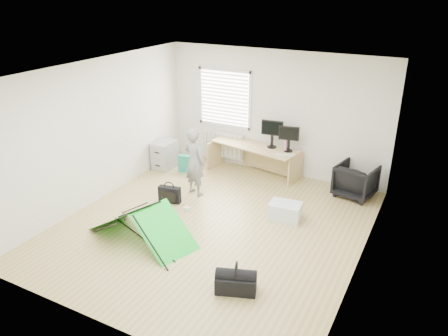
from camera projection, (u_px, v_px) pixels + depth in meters
The scene contains 18 objects.
ground at pixel (213, 225), 7.71m from camera, with size 5.50×5.50×0.00m, color tan.
back_wall at pixel (275, 113), 9.42m from camera, with size 5.00×0.02×2.70m, color silver.
window at pixel (225, 98), 9.82m from camera, with size 1.20×0.06×1.20m, color silver.
radiator at pixel (224, 145), 10.22m from camera, with size 1.00×0.12×0.60m, color silver.
desk at pixel (254, 160), 9.65m from camera, with size 1.96×0.63×0.67m, color tan.
filing_cabinet at pixel (165, 155), 9.97m from camera, with size 0.41×0.55×0.64m, color #A1A3A6.
monitor_left at pixel (272, 138), 9.33m from camera, with size 0.47×0.10×0.45m, color black.
monitor_right at pixel (289, 142), 9.13m from camera, with size 0.42×0.09×0.41m, color black.
keyboard at pixel (285, 155), 9.00m from camera, with size 0.39×0.13×0.02m, color beige.
thermos at pixel (285, 145), 9.18m from camera, with size 0.07×0.07×0.25m, color pink.
office_chair at pixel (356, 181), 8.65m from camera, with size 0.71×0.73×0.67m, color black.
person at pixel (195, 162), 8.61m from camera, with size 0.51×0.33×1.39m, color gray.
kite at pixel (142, 224), 7.20m from camera, with size 1.83×0.80×0.57m, color #12C627, non-canonical shape.
storage_crate at pixel (285, 211), 7.86m from camera, with size 0.56×0.39×0.31m, color silver.
tote_bag at pixel (186, 164), 9.81m from camera, with size 0.33×0.15×0.40m, color #1C816D.
laptop_bag at pixel (170, 194), 8.46m from camera, with size 0.43×0.13×0.32m, color black.
white_box at pixel (187, 209), 8.15m from camera, with size 0.09×0.09×0.09m, color silver.
duffel_bag at pixel (236, 284), 6.03m from camera, with size 0.56×0.29×0.25m, color black.
Camera 1 is at (3.29, -5.84, 3.96)m, focal length 35.00 mm.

